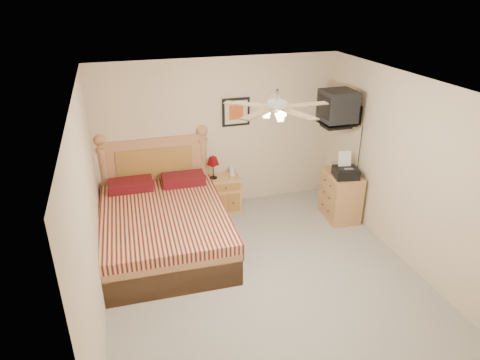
{
  "coord_description": "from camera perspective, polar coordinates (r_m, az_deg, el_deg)",
  "views": [
    {
      "loc": [
        -1.61,
        -4.22,
        3.53
      ],
      "look_at": [
        -0.06,
        0.9,
        1.04
      ],
      "focal_mm": 32.0,
      "sensor_mm": 36.0,
      "label": 1
    }
  ],
  "objects": [
    {
      "name": "bed",
      "position": [
        6.06,
        -10.28,
        -3.11
      ],
      "size": [
        1.78,
        2.3,
        1.45
      ],
      "primitive_type": null,
      "rotation": [
        0.0,
        0.0,
        -0.03
      ],
      "color": "#AF7347",
      "rests_on": "ground"
    },
    {
      "name": "lotion_bottle",
      "position": [
        7.05,
        -1.08,
        1.38
      ],
      "size": [
        0.1,
        0.1,
        0.24
      ],
      "primitive_type": "imported",
      "rotation": [
        0.0,
        0.0,
        -0.11
      ],
      "color": "silver",
      "rests_on": "nightstand"
    },
    {
      "name": "nightstand",
      "position": [
        7.2,
        -2.27,
        -1.79
      ],
      "size": [
        0.57,
        0.44,
        0.6
      ],
      "primitive_type": "cube",
      "rotation": [
        0.0,
        0.0,
        -0.05
      ],
      "color": "tan",
      "rests_on": "ground"
    },
    {
      "name": "wall_right",
      "position": [
        6.01,
        21.84,
        0.72
      ],
      "size": [
        0.04,
        4.5,
        2.5
      ],
      "primitive_type": "cube",
      "color": "beige",
      "rests_on": "ground"
    },
    {
      "name": "fax_machine",
      "position": [
        6.75,
        14.02,
        1.87
      ],
      "size": [
        0.43,
        0.44,
        0.38
      ],
      "primitive_type": null,
      "rotation": [
        0.0,
        0.0,
        -0.2
      ],
      "color": "black",
      "rests_on": "dresser"
    },
    {
      "name": "table_lamp",
      "position": [
        6.97,
        -3.61,
        1.68
      ],
      "size": [
        0.25,
        0.25,
        0.38
      ],
      "primitive_type": null,
      "rotation": [
        0.0,
        0.0,
        -0.25
      ],
      "color": "#5F070A",
      "rests_on": "nightstand"
    },
    {
      "name": "wall_left",
      "position": [
        4.82,
        -19.38,
        -4.92
      ],
      "size": [
        0.04,
        4.5,
        2.5
      ],
      "primitive_type": "cube",
      "color": "beige",
      "rests_on": "ground"
    },
    {
      "name": "wall_front",
      "position": [
        3.42,
        17.43,
        -18.33
      ],
      "size": [
        4.0,
        0.04,
        2.5
      ],
      "primitive_type": "cube",
      "color": "beige",
      "rests_on": "ground"
    },
    {
      "name": "floor",
      "position": [
        5.74,
        3.3,
        -13.11
      ],
      "size": [
        4.5,
        4.5,
        0.0
      ],
      "primitive_type": "plane",
      "color": "gray",
      "rests_on": "ground"
    },
    {
      "name": "ceiling",
      "position": [
        4.64,
        4.06,
        12.0
      ],
      "size": [
        4.0,
        4.5,
        0.04
      ],
      "primitive_type": "cube",
      "color": "white",
      "rests_on": "ground"
    },
    {
      "name": "dresser",
      "position": [
        7.1,
        13.29,
        -2.05
      ],
      "size": [
        0.51,
        0.7,
        0.78
      ],
      "primitive_type": "cube",
      "rotation": [
        0.0,
        0.0,
        -0.08
      ],
      "color": "#B17743",
      "rests_on": "ground"
    },
    {
      "name": "wall_back",
      "position": [
        7.05,
        -2.7,
        6.02
      ],
      "size": [
        4.0,
        0.04,
        2.5
      ],
      "primitive_type": "cube",
      "color": "beige",
      "rests_on": "ground"
    },
    {
      "name": "magazine_lower",
      "position": [
        7.12,
        12.38,
        1.72
      ],
      "size": [
        0.23,
        0.3,
        0.03
      ],
      "primitive_type": "imported",
      "rotation": [
        0.0,
        0.0,
        -0.11
      ],
      "color": "beige",
      "rests_on": "dresser"
    },
    {
      "name": "magazine_upper",
      "position": [
        7.14,
        12.35,
        1.98
      ],
      "size": [
        0.18,
        0.24,
        0.02
      ],
      "primitive_type": "imported",
      "rotation": [
        0.0,
        0.0,
        -0.04
      ],
      "color": "gray",
      "rests_on": "magazine_lower"
    },
    {
      "name": "framed_picture",
      "position": [
        6.99,
        -0.55,
        9.05
      ],
      "size": [
        0.46,
        0.04,
        0.46
      ],
      "primitive_type": "cube",
      "color": "black",
      "rests_on": "wall_back"
    },
    {
      "name": "ceiling_fan",
      "position": [
        4.49,
        4.92,
        9.7
      ],
      "size": [
        1.14,
        1.14,
        0.28
      ],
      "primitive_type": null,
      "color": "silver",
      "rests_on": "ceiling"
    },
    {
      "name": "wall_tv",
      "position": [
        6.73,
        14.02,
        9.36
      ],
      "size": [
        0.56,
        0.46,
        0.58
      ],
      "primitive_type": null,
      "color": "black",
      "rests_on": "wall_right"
    }
  ]
}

